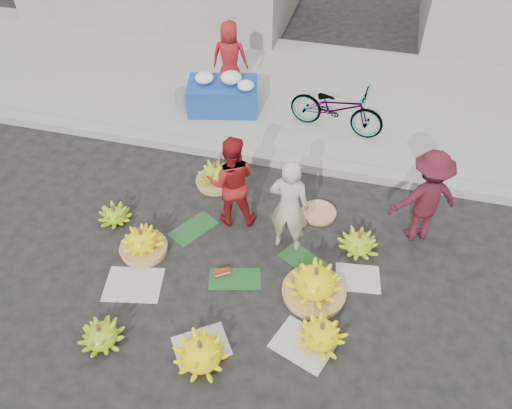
% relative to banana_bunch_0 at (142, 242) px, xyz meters
% --- Properties ---
extents(ground, '(80.00, 80.00, 0.00)m').
position_rel_banana_bunch_0_xyz_m(ground, '(1.39, 0.05, -0.18)').
color(ground, black).
rests_on(ground, ground).
extents(curb, '(40.00, 0.25, 0.15)m').
position_rel_banana_bunch_0_xyz_m(curb, '(1.39, 2.25, -0.10)').
color(curb, gray).
rests_on(curb, ground).
extents(sidewalk, '(40.00, 4.00, 0.12)m').
position_rel_banana_bunch_0_xyz_m(sidewalk, '(1.39, 4.35, -0.12)').
color(sidewalk, gray).
rests_on(sidewalk, ground).
extents(newspaper_scatter, '(3.20, 1.80, 0.00)m').
position_rel_banana_bunch_0_xyz_m(newspaper_scatter, '(1.39, -0.75, -0.18)').
color(newspaper_scatter, beige).
rests_on(newspaper_scatter, ground).
extents(banana_leaves, '(2.00, 1.00, 0.00)m').
position_rel_banana_bunch_0_xyz_m(banana_leaves, '(1.29, 0.25, -0.17)').
color(banana_leaves, '#18491F').
rests_on(banana_leaves, ground).
extents(banana_bunch_0, '(0.60, 0.60, 0.42)m').
position_rel_banana_bunch_0_xyz_m(banana_bunch_0, '(0.00, 0.00, 0.00)').
color(banana_bunch_0, '#B1854A').
rests_on(banana_bunch_0, ground).
extents(banana_bunch_1, '(0.65, 0.65, 0.32)m').
position_rel_banana_bunch_0_xyz_m(banana_bunch_1, '(0.10, -1.37, -0.04)').
color(banana_bunch_1, '#7EB519').
rests_on(banana_bunch_1, ground).
extents(banana_bunch_2, '(0.79, 0.79, 0.39)m').
position_rel_banana_bunch_0_xyz_m(banana_bunch_2, '(1.26, -1.32, -0.01)').
color(banana_bunch_2, '#FFF70C').
rests_on(banana_bunch_2, ground).
extents(banana_bunch_3, '(0.65, 0.65, 0.35)m').
position_rel_banana_bunch_0_xyz_m(banana_bunch_3, '(2.47, -0.75, -0.03)').
color(banana_bunch_3, '#FFF70C').
rests_on(banana_bunch_3, ground).
extents(banana_bunch_4, '(0.76, 0.76, 0.50)m').
position_rel_banana_bunch_0_xyz_m(banana_bunch_4, '(2.29, -0.14, 0.04)').
color(banana_bunch_4, '#B1854A').
rests_on(banana_bunch_4, ground).
extents(banana_bunch_5, '(0.65, 0.65, 0.33)m').
position_rel_banana_bunch_0_xyz_m(banana_bunch_5, '(2.73, 0.73, -0.04)').
color(banana_bunch_5, '#7EB519').
rests_on(banana_bunch_5, ground).
extents(banana_bunch_6, '(0.54, 0.54, 0.28)m').
position_rel_banana_bunch_0_xyz_m(banana_bunch_6, '(-0.62, 0.43, -0.06)').
color(banana_bunch_6, '#7EB519').
rests_on(banana_bunch_6, ground).
extents(banana_bunch_7, '(0.60, 0.60, 0.41)m').
position_rel_banana_bunch_0_xyz_m(banana_bunch_7, '(0.51, 1.53, -0.01)').
color(banana_bunch_7, '#B1854A').
rests_on(banana_bunch_7, ground).
extents(basket_spare, '(0.60, 0.60, 0.05)m').
position_rel_banana_bunch_0_xyz_m(basket_spare, '(2.13, 1.26, -0.15)').
color(basket_spare, '#B1854A').
rests_on(basket_spare, ground).
extents(incense_stack, '(0.20, 0.16, 0.08)m').
position_rel_banana_bunch_0_xyz_m(incense_stack, '(1.12, -0.12, -0.13)').
color(incense_stack, '#AF2512').
rests_on(incense_stack, ground).
extents(vendor_cream, '(0.53, 0.36, 1.41)m').
position_rel_banana_bunch_0_xyz_m(vendor_cream, '(1.80, 0.59, 0.53)').
color(vendor_cream, beige).
rests_on(vendor_cream, ground).
extents(vendor_red, '(0.78, 0.67, 1.37)m').
position_rel_banana_bunch_0_xyz_m(vendor_red, '(0.97, 0.89, 0.51)').
color(vendor_red, '#AD1B1A').
rests_on(vendor_red, ground).
extents(man_striped, '(1.03, 0.84, 1.38)m').
position_rel_banana_bunch_0_xyz_m(man_striped, '(3.46, 1.21, 0.51)').
color(man_striped, maroon).
rests_on(man_striped, ground).
extents(flower_table, '(1.33, 1.00, 0.70)m').
position_rel_banana_bunch_0_xyz_m(flower_table, '(0.06, 3.39, 0.23)').
color(flower_table, navy).
rests_on(flower_table, sidewalk).
extents(grey_bucket, '(0.31, 0.31, 0.35)m').
position_rel_banana_bunch_0_xyz_m(grey_bucket, '(-0.61, 3.21, 0.11)').
color(grey_bucket, slate).
rests_on(grey_bucket, sidewalk).
extents(flower_vendor, '(0.69, 0.50, 1.31)m').
position_rel_banana_bunch_0_xyz_m(flower_vendor, '(0.01, 4.02, 0.60)').
color(flower_vendor, '#AD1B1A').
rests_on(flower_vendor, sidewalk).
extents(bicycle, '(0.82, 1.66, 0.83)m').
position_rel_banana_bunch_0_xyz_m(bicycle, '(2.06, 3.25, 0.36)').
color(bicycle, gray).
rests_on(bicycle, sidewalk).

